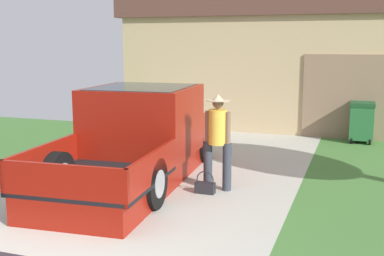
{
  "coord_description": "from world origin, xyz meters",
  "views": [
    {
      "loc": [
        3.52,
        -4.51,
        2.54
      ],
      "look_at": [
        0.58,
        3.91,
        0.97
      ],
      "focal_mm": 45.18,
      "sensor_mm": 36.0,
      "label": 1
    }
  ],
  "objects": [
    {
      "name": "pickup_truck",
      "position": [
        -0.38,
        3.7,
        0.77
      ],
      "size": [
        2.33,
        5.14,
        1.72
      ],
      "rotation": [
        0.0,
        0.0,
        0.07
      ],
      "color": "maroon",
      "rests_on": "ground"
    },
    {
      "name": "wheeled_trash_bin",
      "position": [
        3.61,
        8.52,
        0.57
      ],
      "size": [
        0.6,
        0.72,
        1.05
      ],
      "color": "#286B38",
      "rests_on": "ground"
    },
    {
      "name": "house_with_garage",
      "position": [
        2.06,
        12.0,
        2.26
      ],
      "size": [
        11.31,
        6.49,
        4.45
      ],
      "color": "#CEB183",
      "rests_on": "ground"
    },
    {
      "name": "person_with_hat",
      "position": [
        1.24,
        3.38,
        0.93
      ],
      "size": [
        0.51,
        0.42,
        1.68
      ],
      "rotation": [
        0.0,
        0.0,
        3.06
      ],
      "color": "#333842",
      "rests_on": "ground"
    },
    {
      "name": "handbag",
      "position": [
        1.11,
        3.07,
        0.12
      ],
      "size": [
        0.34,
        0.15,
        0.39
      ],
      "color": "#232328",
      "rests_on": "ground"
    }
  ]
}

